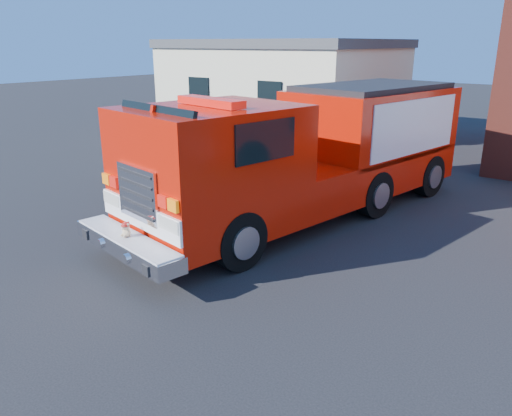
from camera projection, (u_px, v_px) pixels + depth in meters
The scene contains 4 objects.
ground at pixel (290, 252), 10.49m from camera, with size 100.00×100.00×0.00m, color black.
side_building at pixel (284, 85), 24.78m from camera, with size 10.20×8.20×4.35m.
fire_engine at pixel (312, 152), 12.27m from camera, with size 4.55×10.60×3.16m.
pickup_truck at pixel (202, 151), 16.33m from camera, with size 2.00×5.30×1.72m.
Camera 1 is at (5.25, -8.14, 4.19)m, focal length 35.00 mm.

